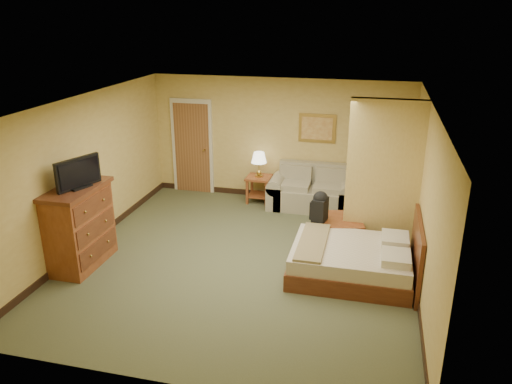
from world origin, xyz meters
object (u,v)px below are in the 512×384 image
(dresser, at_px, (79,226))
(bed, at_px, (355,260))
(coffee_table, at_px, (339,226))
(loveseat, at_px, (312,194))

(dresser, distance_m, bed, 4.37)
(dresser, bearing_deg, bed, 8.57)
(coffee_table, xyz_separation_m, bed, (0.35, -1.04, -0.09))
(bed, bearing_deg, loveseat, 111.09)
(bed, bearing_deg, coffee_table, 108.51)
(dresser, xyz_separation_m, bed, (4.30, 0.65, -0.40))
(coffee_table, height_order, bed, bed)
(coffee_table, relative_size, dresser, 0.69)
(coffee_table, bearing_deg, dresser, -156.87)
(coffee_table, height_order, dresser, dresser)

